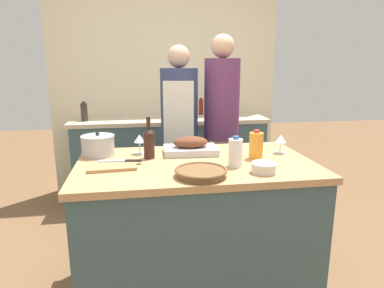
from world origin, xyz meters
name	(u,v)px	position (x,y,z in m)	size (l,w,h in m)	color
ground_plane	(195,288)	(0.00, 0.00, 0.00)	(12.00, 12.00, 0.00)	brown
kitchen_island	(195,227)	(0.00, 0.00, 0.44)	(1.43, 0.85, 0.88)	#3D565B
back_counter	(170,158)	(0.00, 1.64, 0.45)	(2.05, 0.60, 0.90)	#3D565B
back_wall	(166,80)	(0.00, 1.99, 1.27)	(2.55, 0.10, 2.55)	beige
roasting_pan	(191,147)	(0.00, 0.19, 0.93)	(0.36, 0.24, 0.12)	#BCBCC1
wicker_basket	(201,172)	(-0.02, -0.28, 0.91)	(0.28, 0.28, 0.04)	brown
cutting_board	(112,166)	(-0.50, -0.04, 0.89)	(0.29, 0.22, 0.02)	#AD7F51
stock_pot	(98,145)	(-0.60, 0.24, 0.95)	(0.21, 0.21, 0.16)	#B7B7BC
mixing_bowl	(264,167)	(0.33, -0.28, 0.92)	(0.14, 0.14, 0.06)	beige
juice_jug	(256,145)	(0.39, 0.01, 0.97)	(0.09, 0.09, 0.18)	orange
milk_jug	(235,153)	(0.21, -0.13, 0.97)	(0.08, 0.08, 0.18)	white
wine_bottle_green	(149,142)	(-0.27, 0.12, 0.99)	(0.07, 0.07, 0.26)	#381E19
wine_glass_left	(281,140)	(0.59, 0.11, 0.98)	(0.08, 0.08, 0.13)	silver
wine_glass_right	(139,139)	(-0.33, 0.24, 0.98)	(0.08, 0.08, 0.13)	silver
knife_chef	(122,161)	(-0.44, 0.02, 0.90)	(0.26, 0.06, 0.01)	#B7B7BC
condiment_bottle_tall	(216,109)	(0.52, 1.69, 0.97)	(0.06, 0.06, 0.16)	#234C28
condiment_bottle_short	(201,107)	(0.37, 1.80, 0.98)	(0.05, 0.05, 0.19)	maroon
condiment_bottle_extra	(84,112)	(-0.86, 1.56, 0.99)	(0.07, 0.07, 0.20)	#332D28
person_cook_aproned	(179,130)	(0.02, 0.91, 0.90)	(0.32, 0.34, 1.62)	beige
person_cook_guest	(221,123)	(0.39, 0.91, 0.96)	(0.31, 0.31, 1.71)	beige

